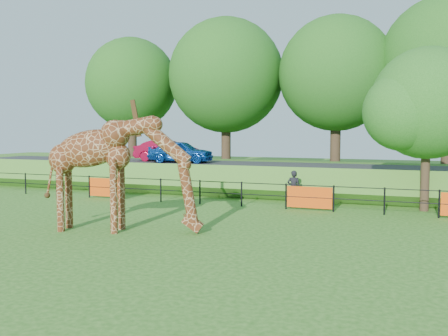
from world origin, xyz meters
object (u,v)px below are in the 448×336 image
Objects in this scene: car_red at (167,151)px; tree_east at (430,108)px; visitor at (294,188)px; giraffe at (122,174)px; car_blue at (181,151)px.

tree_east is (14.74, -5.11, 2.21)m from car_red.
car_red is at bearing -39.47° from visitor.
car_red is at bearing 99.23° from giraffe.
visitor is at bearing 49.49° from giraffe.
car_red is (-5.16, 13.21, 0.14)m from giraffe.
car_blue and car_red have the same top height.
tree_east reaches higher than giraffe.
giraffe is 3.43× the size of visitor.
visitor is 6.55m from tree_east.
car_blue is at bearing -39.55° from visitor.
giraffe is 12.76m from tree_east.
car_blue is 0.97× the size of car_red.
car_red is at bearing 53.72° from car_blue.
giraffe is 13.01m from car_blue.
giraffe is 0.80× the size of tree_east.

